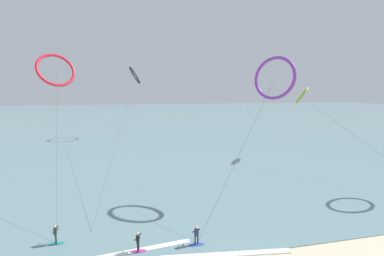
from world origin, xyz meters
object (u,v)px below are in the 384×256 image
(surfer_teal, at_px, (56,236))
(kite_charcoal, at_px, (135,75))
(surfer_cobalt, at_px, (196,237))
(kite_crimson, at_px, (56,70))
(kite_violet, at_px, (274,78))
(kite_lime, at_px, (302,95))
(surfer_magenta, at_px, (138,243))

(surfer_teal, distance_m, kite_charcoal, 49.98)
(surfer_cobalt, distance_m, kite_crimson, 30.43)
(kite_violet, bearing_deg, surfer_cobalt, -90.82)
(kite_violet, bearing_deg, kite_crimson, -151.61)
(kite_crimson, height_order, kite_lime, kite_crimson)
(surfer_teal, xyz_separation_m, kite_lime, (37.10, 20.26, 11.16))
(surfer_magenta, relative_size, surfer_teal, 1.00)
(surfer_magenta, xyz_separation_m, kite_crimson, (-11.73, 20.54, 15.07))
(kite_violet, height_order, kite_charcoal, kite_charcoal)
(surfer_magenta, relative_size, kite_crimson, 0.08)
(surfer_cobalt, distance_m, kite_lime, 35.81)
(surfer_magenta, distance_m, surfer_teal, 7.30)
(surfer_cobalt, bearing_deg, surfer_teal, 144.45)
(surfer_cobalt, height_order, kite_charcoal, kite_charcoal)
(kite_lime, relative_size, kite_charcoal, 0.54)
(kite_crimson, distance_m, kite_lime, 42.15)
(surfer_teal, distance_m, kite_crimson, 24.11)
(surfer_teal, height_order, surfer_cobalt, same)
(surfer_cobalt, relative_size, kite_lime, 0.06)
(surfer_teal, distance_m, surfer_cobalt, 11.98)
(surfer_magenta, bearing_deg, surfer_teal, 83.22)
(kite_lime, bearing_deg, kite_crimson, -53.01)
(kite_violet, distance_m, kite_charcoal, 45.45)
(surfer_cobalt, xyz_separation_m, kite_charcoal, (-6.63, 49.47, 16.05))
(kite_violet, xyz_separation_m, kite_crimson, (-27.25, 13.07, 1.51))
(surfer_teal, xyz_separation_m, kite_violet, (22.43, 5.12, 13.57))
(surfer_magenta, height_order, kite_lime, kite_lime)
(surfer_magenta, height_order, surfer_cobalt, same)
(surfer_magenta, xyz_separation_m, kite_violet, (15.52, 7.46, 13.57))
(surfer_cobalt, height_order, kite_violet, kite_violet)
(surfer_cobalt, xyz_separation_m, kite_violet, (10.70, 7.54, 13.57))
(kite_violet, bearing_deg, kite_charcoal, 166.47)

